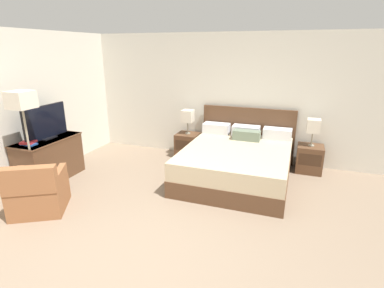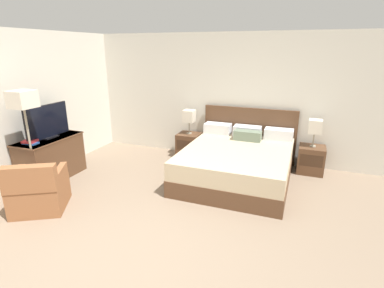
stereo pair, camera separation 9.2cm
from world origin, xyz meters
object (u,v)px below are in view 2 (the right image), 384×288
at_px(nightstand_right, 311,160).
at_px(table_lamp_right, 315,127).
at_px(dresser, 51,158).
at_px(bed, 237,162).
at_px(book_blue_cover, 30,141).
at_px(table_lamp_left, 189,116).
at_px(floor_lamp, 24,108).
at_px(armchair_by_window, 38,191).
at_px(tv, 47,122).
at_px(nightstand_left, 189,145).
at_px(book_red_cover, 31,143).

relative_size(nightstand_right, table_lamp_right, 1.00).
bearing_deg(nightstand_right, dresser, -156.04).
xyz_separation_m(bed, dresser, (-3.08, -1.14, 0.07)).
xyz_separation_m(table_lamp_right, book_blue_cover, (-4.30, -2.27, -0.09)).
distance_m(dresser, book_blue_cover, 0.54).
xyz_separation_m(bed, table_lamp_right, (1.21, 0.77, 0.56)).
xyz_separation_m(table_lamp_left, floor_lamp, (-1.67, -2.44, 0.50)).
bearing_deg(armchair_by_window, table_lamp_left, 67.37).
bearing_deg(bed, table_lamp_left, 147.74).
bearing_deg(tv, nightstand_right, 23.62).
bearing_deg(dresser, armchair_by_window, -53.79).
height_order(nightstand_left, tv, tv).
relative_size(nightstand_right, book_blue_cover, 2.58).
bearing_deg(table_lamp_left, floor_lamp, -124.50).
xyz_separation_m(bed, tv, (-3.08, -1.11, 0.70)).
bearing_deg(dresser, table_lamp_right, 23.98).
relative_size(table_lamp_left, armchair_by_window, 0.54).
distance_m(tv, book_red_cover, 0.47).
height_order(tv, floor_lamp, floor_lamp).
relative_size(bed, book_blue_cover, 10.87).
distance_m(dresser, tv, 0.64).
bearing_deg(dresser, tv, 85.35).
bearing_deg(armchair_by_window, nightstand_right, 38.17).
relative_size(nightstand_left, armchair_by_window, 0.54).
bearing_deg(book_red_cover, bed, 25.93).
height_order(nightstand_right, armchair_by_window, armchair_by_window).
relative_size(nightstand_right, floor_lamp, 0.31).
xyz_separation_m(table_lamp_left, table_lamp_right, (2.43, 0.00, 0.00)).
xyz_separation_m(nightstand_left, table_lamp_left, (0.00, 0.00, 0.62)).
bearing_deg(armchair_by_window, book_red_cover, 140.06).
xyz_separation_m(armchair_by_window, floor_lamp, (-0.49, 0.40, 1.09)).
bearing_deg(book_blue_cover, floor_lamp, -40.23).
bearing_deg(table_lamp_right, dresser, -156.02).
relative_size(table_lamp_right, tv, 0.57).
distance_m(bed, book_red_cover, 3.46).
distance_m(dresser, floor_lamp, 1.14).
bearing_deg(armchair_by_window, table_lamp_right, 38.18).
bearing_deg(table_lamp_left, bed, -32.26).
bearing_deg(bed, book_red_cover, -154.07).
height_order(dresser, floor_lamp, floor_lamp).
bearing_deg(book_blue_cover, book_red_cover, 0.00).
bearing_deg(armchair_by_window, nightstand_left, 67.36).
height_order(book_red_cover, armchair_by_window, book_red_cover).
height_order(nightstand_right, book_red_cover, book_red_cover).
bearing_deg(tv, armchair_by_window, -54.80).
height_order(table_lamp_right, armchair_by_window, table_lamp_right).
xyz_separation_m(nightstand_left, tv, (-1.86, -1.88, 0.77)).
xyz_separation_m(nightstand_right, book_red_cover, (-4.30, -2.26, 0.50)).
bearing_deg(nightstand_right, tv, -156.38).
bearing_deg(dresser, table_lamp_left, 45.67).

